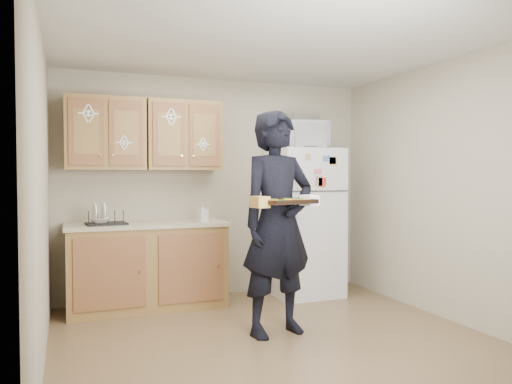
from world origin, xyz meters
TOP-DOWN VIEW (x-y plane):
  - floor at (0.00, 0.00)m, footprint 3.60×3.60m
  - ceiling at (0.00, 0.00)m, footprint 3.60×3.60m
  - wall_back at (0.00, 1.80)m, footprint 3.60×0.04m
  - wall_front at (0.00, -1.80)m, footprint 3.60×0.04m
  - wall_left at (-1.80, 0.00)m, footprint 0.04×3.60m
  - wall_right at (1.80, 0.00)m, footprint 0.04×3.60m
  - refrigerator at (0.95, 1.43)m, footprint 0.75×0.70m
  - base_cabinet at (-0.85, 1.48)m, footprint 1.60×0.60m
  - countertop at (-0.85, 1.48)m, footprint 1.64×0.64m
  - upper_cab_left at (-1.25, 1.61)m, footprint 0.80×0.33m
  - upper_cab_right at (-0.43, 1.61)m, footprint 0.80×0.33m
  - cereal_box at (1.47, 1.67)m, footprint 0.20×0.07m
  - person at (0.09, 0.21)m, footprint 0.79×0.60m
  - baking_tray at (0.03, -0.08)m, footprint 0.49×0.40m
  - pizza_front_left at (-0.05, -0.17)m, footprint 0.15×0.15m
  - pizza_front_right at (0.15, -0.13)m, footprint 0.15×0.15m
  - pizza_back_left at (-0.08, -0.03)m, footprint 0.15×0.15m
  - pizza_back_right at (0.12, 0.01)m, footprint 0.15×0.15m
  - microwave at (0.90, 1.38)m, footprint 0.63×0.49m
  - foil_pan at (0.90, 1.41)m, footprint 0.39×0.30m
  - dish_rack at (-1.26, 1.41)m, footprint 0.42×0.33m
  - bowl at (-1.32, 1.41)m, footprint 0.22×0.22m
  - soap_bottle at (-0.28, 1.37)m, footprint 0.11×0.11m

SIDE VIEW (x-z plane):
  - floor at x=0.00m, z-range 0.00..0.00m
  - cereal_box at x=1.47m, z-range 0.00..0.32m
  - base_cabinet at x=-0.85m, z-range 0.00..0.86m
  - refrigerator at x=0.95m, z-range 0.00..1.70m
  - countertop at x=-0.85m, z-range 0.86..0.90m
  - bowl at x=-1.32m, z-range 0.92..0.97m
  - dish_rack at x=-1.26m, z-range 0.90..1.05m
  - person at x=0.09m, z-range 0.00..1.96m
  - soap_bottle at x=-0.28m, z-range 0.90..1.10m
  - baking_tray at x=0.03m, z-range 1.16..1.20m
  - pizza_front_left at x=-0.05m, z-range 1.18..1.20m
  - pizza_front_right at x=0.15m, z-range 1.18..1.20m
  - pizza_back_left at x=-0.08m, z-range 1.18..1.20m
  - pizza_back_right at x=0.12m, z-range 1.18..1.20m
  - wall_back at x=0.00m, z-range 0.00..2.50m
  - wall_front at x=0.00m, z-range 0.00..2.50m
  - wall_left at x=-1.80m, z-range 0.00..2.50m
  - wall_right at x=1.80m, z-range 0.00..2.50m
  - upper_cab_left at x=-1.25m, z-range 1.45..2.20m
  - upper_cab_right at x=-0.43m, z-range 1.45..2.20m
  - microwave at x=0.90m, z-range 1.70..2.01m
  - foil_pan at x=0.90m, z-range 2.01..2.09m
  - ceiling at x=0.00m, z-range 2.50..2.50m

